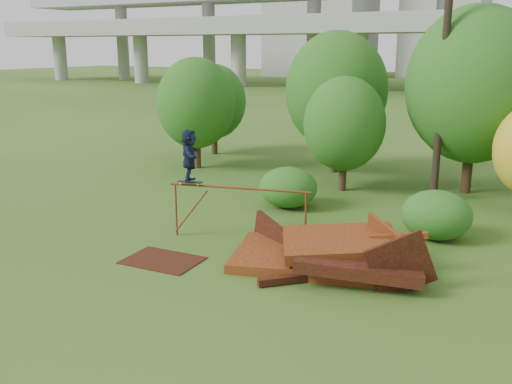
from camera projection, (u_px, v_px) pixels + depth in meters
The scene contains 15 objects.
ground at pixel (246, 271), 14.92m from camera, with size 240.00×240.00×0.00m, color #2D5116.
scrap_pile at pixel (329, 255), 15.01m from camera, with size 5.66×3.81×1.89m.
grind_rail at pixel (239, 199), 16.96m from camera, with size 4.22×1.15×1.67m.
skateboard at pixel (190, 182), 17.23m from camera, with size 0.81×0.40×0.08m.
skater at pixel (189, 156), 17.03m from camera, with size 1.47×0.47×1.59m, color #141D39.
flat_plate at pixel (163, 260), 15.65m from camera, with size 2.04×1.46×0.03m, color #37170B.
tree_0 at pixel (196, 103), 26.87m from camera, with size 3.73×3.73×5.26m.
tree_1 at pixel (336, 91), 25.79m from camera, with size 4.62×4.62×6.43m.
tree_2 at pixel (344, 124), 22.66m from camera, with size 3.27×3.27×4.61m.
tree_3 at pixel (475, 85), 21.89m from camera, with size 5.26×5.26×7.30m.
tree_6 at pixel (214, 102), 30.49m from camera, with size 3.46×3.46×4.84m.
shrub_left at pixel (288, 187), 20.70m from camera, with size 2.15×1.98×1.49m, color #1C4913.
shrub_right at pixel (436, 215), 17.29m from camera, with size 2.13×1.95×1.51m, color #1C4913.
utility_pole at pixel (444, 61), 20.49m from camera, with size 1.40×0.28×10.22m.
building_right at pixel (447, 0), 105.29m from camera, with size 14.00×14.00×28.00m, color #9E9E99.
Camera 1 is at (7.02, -12.04, 5.72)m, focal length 40.00 mm.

